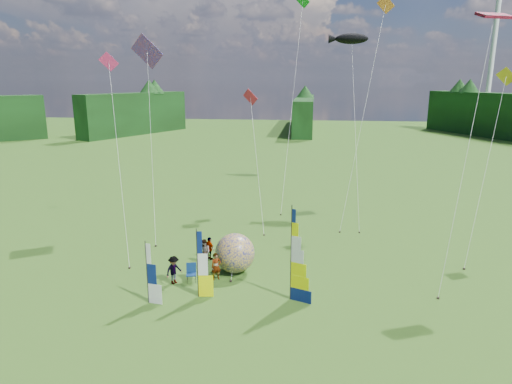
# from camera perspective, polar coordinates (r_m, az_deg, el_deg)

# --- Properties ---
(ground) EXTENTS (220.00, 220.00, 0.00)m
(ground) POSITION_cam_1_polar(r_m,az_deg,el_deg) (23.23, 1.29, -15.81)
(ground) COLOR #4C6E28
(ground) RESTS_ON ground
(treeline_ring) EXTENTS (210.00, 210.00, 8.00)m
(treeline_ring) POSITION_cam_1_polar(r_m,az_deg,el_deg) (21.52, 1.34, -6.54)
(treeline_ring) COLOR #184C19
(treeline_ring) RESTS_ON ground
(turbine_right) EXTENTS (8.00, 1.20, 30.00)m
(turbine_right) POSITION_cam_1_polar(r_m,az_deg,el_deg) (129.45, 27.34, 14.08)
(turbine_right) COLOR silver
(turbine_right) RESTS_ON ground
(feather_banner_main) EXTENTS (1.31, 0.59, 5.08)m
(feather_banner_main) POSITION_cam_1_polar(r_m,az_deg,el_deg) (24.21, 4.40, -7.88)
(feather_banner_main) COLOR navy
(feather_banner_main) RESTS_ON ground
(side_banner_left) EXTENTS (1.04, 0.22, 3.76)m
(side_banner_left) POSITION_cam_1_polar(r_m,az_deg,el_deg) (24.87, -7.33, -8.99)
(side_banner_left) COLOR #F0F400
(side_banner_left) RESTS_ON ground
(side_banner_far) EXTENTS (0.99, 0.24, 3.34)m
(side_banner_far) POSITION_cam_1_polar(r_m,az_deg,el_deg) (24.78, -13.46, -9.89)
(side_banner_far) COLOR white
(side_banner_far) RESTS_ON ground
(bol_inflatable) EXTENTS (3.16, 3.16, 2.43)m
(bol_inflatable) POSITION_cam_1_polar(r_m,az_deg,el_deg) (28.03, -2.66, -7.64)
(bol_inflatable) COLOR navy
(bol_inflatable) RESTS_ON ground
(spectator_a) EXTENTS (0.72, 0.65, 1.64)m
(spectator_a) POSITION_cam_1_polar(r_m,az_deg,el_deg) (27.22, -5.00, -9.25)
(spectator_a) COLOR #66594C
(spectator_a) RESTS_ON ground
(spectator_b) EXTENTS (0.88, 0.82, 1.67)m
(spectator_b) POSITION_cam_1_polar(r_m,az_deg,el_deg) (29.35, -6.46, -7.48)
(spectator_b) COLOR #66594C
(spectator_b) RESTS_ON ground
(spectator_c) EXTENTS (0.93, 1.12, 1.67)m
(spectator_c) POSITION_cam_1_polar(r_m,az_deg,el_deg) (27.04, -10.23, -9.57)
(spectator_c) COLOR #66594C
(spectator_c) RESTS_ON ground
(spectator_d) EXTENTS (0.92, 0.85, 1.53)m
(spectator_d) POSITION_cam_1_polar(r_m,az_deg,el_deg) (30.14, -5.82, -7.02)
(spectator_d) COLOR #66594C
(spectator_d) RESTS_ON ground
(camp_chair) EXTENTS (0.75, 0.75, 1.08)m
(camp_chair) POSITION_cam_1_polar(r_m,az_deg,el_deg) (27.21, -8.09, -10.00)
(camp_chair) COLOR #0A244E
(camp_chair) RESTS_ON ground
(kite_whale) EXTENTS (6.38, 16.23, 16.89)m
(kite_whale) POSITION_cam_1_polar(r_m,az_deg,el_deg) (40.46, 12.35, 9.32)
(kite_whale) COLOR black
(kite_whale) RESTS_ON ground
(kite_rainbow_delta) EXTENTS (9.03, 13.30, 15.97)m
(kite_rainbow_delta) POSITION_cam_1_polar(r_m,az_deg,el_deg) (35.41, -13.07, 7.90)
(kite_rainbow_delta) COLOR red
(kite_rainbow_delta) RESTS_ON ground
(kite_parafoil) EXTENTS (10.50, 13.23, 17.40)m
(kite_parafoil) POSITION_cam_1_polar(r_m,az_deg,el_deg) (28.74, 25.19, 7.01)
(kite_parafoil) COLOR red
(kite_parafoil) RESTS_ON ground
(small_kite_red) EXTENTS (8.93, 12.18, 11.18)m
(small_kite_red) POSITION_cam_1_polar(r_m,az_deg,el_deg) (37.55, 0.08, 4.90)
(small_kite_red) COLOR red
(small_kite_red) RESTS_ON ground
(small_kite_orange) EXTENTS (6.79, 12.16, 19.01)m
(small_kite_orange) POSITION_cam_1_polar(r_m,az_deg,el_deg) (38.79, 13.40, 10.64)
(small_kite_orange) COLOR orange
(small_kite_orange) RESTS_ON ground
(small_kite_yellow) EXTENTS (8.77, 11.04, 12.79)m
(small_kite_yellow) POSITION_cam_1_polar(r_m,az_deg,el_deg) (33.87, 26.96, 3.75)
(small_kite_yellow) COLOR gold
(small_kite_yellow) RESTS_ON ground
(small_kite_pink) EXTENTS (7.61, 9.48, 13.78)m
(small_kite_pink) POSITION_cam_1_polar(r_m,az_deg,el_deg) (31.36, -16.87, 4.88)
(small_kite_pink) COLOR #DC2968
(small_kite_pink) RESTS_ON ground
(small_kite_green) EXTENTS (6.88, 14.05, 20.25)m
(small_kite_green) POSITION_cam_1_polar(r_m,az_deg,el_deg) (43.64, 4.62, 12.12)
(small_kite_green) COLOR #13A01F
(small_kite_green) RESTS_ON ground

